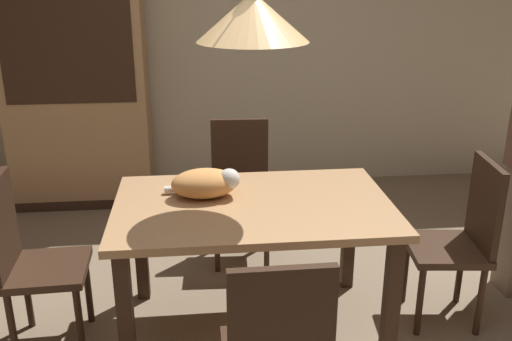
{
  "coord_description": "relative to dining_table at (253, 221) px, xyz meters",
  "views": [
    {
      "loc": [
        -0.32,
        -2.28,
        1.88
      ],
      "look_at": [
        -0.02,
        0.55,
        0.85
      ],
      "focal_mm": 39.93,
      "sensor_mm": 36.0,
      "label": 1
    }
  ],
  "objects": [
    {
      "name": "hutch_bookcase",
      "position": [
        -1.21,
        1.96,
        0.24
      ],
      "size": [
        1.12,
        0.45,
        1.85
      ],
      "color": "tan",
      "rests_on": "ground"
    },
    {
      "name": "chair_far_back",
      "position": [
        0.0,
        0.88,
        -0.14
      ],
      "size": [
        0.42,
        0.42,
        0.93
      ],
      "color": "#382316",
      "rests_on": "ground"
    },
    {
      "name": "back_wall",
      "position": [
        0.06,
        2.3,
        0.8
      ],
      "size": [
        6.4,
        0.1,
        2.9
      ],
      "primitive_type": "cube",
      "color": "beige",
      "rests_on": "ground"
    },
    {
      "name": "dining_table",
      "position": [
        0.0,
        0.0,
        0.0
      ],
      "size": [
        1.4,
        0.9,
        0.75
      ],
      "color": "tan",
      "rests_on": "ground"
    },
    {
      "name": "cat_sleeping",
      "position": [
        -0.23,
        0.1,
        0.18
      ],
      "size": [
        0.39,
        0.24,
        0.16
      ],
      "color": "#E59951",
      "rests_on": "dining_table"
    },
    {
      "name": "pendant_lamp",
      "position": [
        0.0,
        0.0,
        1.01
      ],
      "size": [
        0.52,
        0.52,
        1.3
      ],
      "color": "#E5B775"
    },
    {
      "name": "chair_left_side",
      "position": [
        -1.13,
        -0.0,
        -0.14
      ],
      "size": [
        0.42,
        0.42,
        0.93
      ],
      "color": "#382316",
      "rests_on": "ground"
    },
    {
      "name": "chair_right_side",
      "position": [
        1.13,
        -0.01,
        -0.14
      ],
      "size": [
        0.44,
        0.44,
        0.93
      ],
      "color": "#382316",
      "rests_on": "ground"
    }
  ]
}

